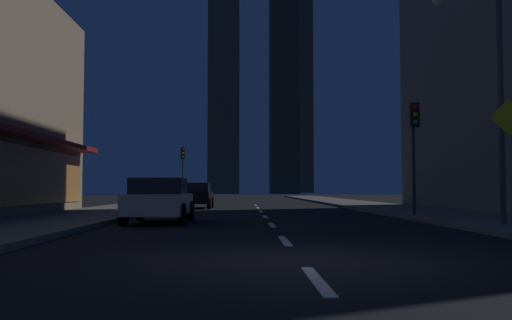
# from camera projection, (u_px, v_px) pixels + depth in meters

# --- Properties ---
(ground_plane) EXTENTS (78.00, 136.00, 0.10)m
(ground_plane) POSITION_uv_depth(u_px,v_px,m) (255.00, 205.00, 40.71)
(ground_plane) COLOR black
(sidewalk_right) EXTENTS (4.00, 76.00, 0.15)m
(sidewalk_right) POSITION_uv_depth(u_px,v_px,m) (351.00, 203.00, 40.89)
(sidewalk_right) COLOR #605E59
(sidewalk_right) RESTS_ON ground
(sidewalk_left) EXTENTS (4.00, 76.00, 0.15)m
(sidewalk_left) POSITION_uv_depth(u_px,v_px,m) (158.00, 203.00, 40.55)
(sidewalk_left) COLOR #605E59
(sidewalk_left) RESTS_ON ground
(lane_marking_center) EXTENTS (0.16, 33.40, 0.01)m
(lane_marking_center) POSITION_uv_depth(u_px,v_px,m) (265.00, 217.00, 22.35)
(lane_marking_center) COLOR silver
(lane_marking_center) RESTS_ON ground
(skyscraper_distant_tall) EXTENTS (6.93, 7.03, 44.62)m
(skyscraper_distant_tall) POSITION_uv_depth(u_px,v_px,m) (224.00, 94.00, 126.20)
(skyscraper_distant_tall) COLOR #464334
(skyscraper_distant_tall) RESTS_ON ground
(skyscraper_distant_mid) EXTENTS (6.26, 8.39, 45.56)m
(skyscraper_distant_mid) POSITION_uv_depth(u_px,v_px,m) (284.00, 92.00, 126.35)
(skyscraper_distant_mid) COLOR #302E24
(skyscraper_distant_mid) RESTS_ON ground
(skyscraper_distant_short) EXTENTS (5.49, 5.23, 71.03)m
(skyscraper_distant_short) POSITION_uv_depth(u_px,v_px,m) (303.00, 68.00, 161.14)
(skyscraper_distant_short) COLOR #403D30
(skyscraper_distant_short) RESTS_ON ground
(car_parked_near) EXTENTS (1.98, 4.24, 1.45)m
(car_parked_near) POSITION_uv_depth(u_px,v_px,m) (159.00, 200.00, 18.35)
(car_parked_near) COLOR silver
(car_parked_near) RESTS_ON ground
(car_parked_far) EXTENTS (1.98, 4.24, 1.45)m
(car_parked_far) POSITION_uv_depth(u_px,v_px,m) (195.00, 195.00, 32.17)
(car_parked_far) COLOR black
(car_parked_far) RESTS_ON ground
(fire_hydrant_far_left) EXTENTS (0.42, 0.30, 0.65)m
(fire_hydrant_far_left) POSITION_uv_depth(u_px,v_px,m) (141.00, 202.00, 27.83)
(fire_hydrant_far_left) COLOR red
(fire_hydrant_far_left) RESTS_ON sidewalk_left
(traffic_light_near_right) EXTENTS (0.32, 0.48, 4.20)m
(traffic_light_near_right) POSITION_uv_depth(u_px,v_px,m) (414.00, 133.00, 20.99)
(traffic_light_near_right) COLOR #2D2D2D
(traffic_light_near_right) RESTS_ON sidewalk_right
(traffic_light_far_left) EXTENTS (0.32, 0.48, 4.20)m
(traffic_light_far_left) POSITION_uv_depth(u_px,v_px,m) (183.00, 162.00, 43.47)
(traffic_light_far_left) COLOR #2D2D2D
(traffic_light_far_left) RESTS_ON sidewalk_left
(street_lamp_right) EXTENTS (1.96, 0.56, 6.58)m
(street_lamp_right) POSITION_uv_depth(u_px,v_px,m) (470.00, 45.00, 15.55)
(street_lamp_right) COLOR #38383D
(street_lamp_right) RESTS_ON sidewalk_right
(pedestrian_crossing_sign) EXTENTS (0.91, 0.08, 3.15)m
(pedestrian_crossing_sign) POSITION_uv_depth(u_px,v_px,m) (509.00, 151.00, 13.72)
(pedestrian_crossing_sign) COLOR slate
(pedestrian_crossing_sign) RESTS_ON sidewalk_right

